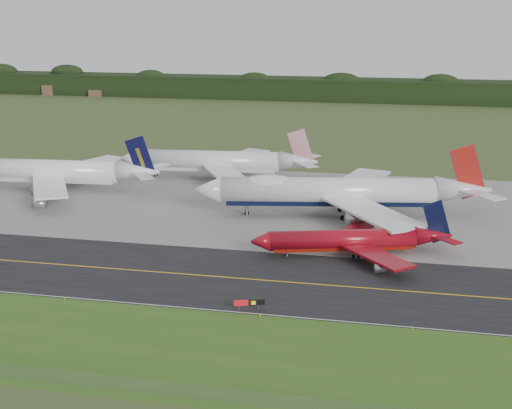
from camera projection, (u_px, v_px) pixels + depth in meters
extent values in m
plane|color=#334420|center=(257.00, 272.00, 140.17)|extent=(600.00, 600.00, 0.00)
cube|color=#30591A|center=(210.00, 353.00, 107.14)|extent=(400.00, 30.00, 0.01)
cube|color=black|center=(253.00, 279.00, 136.39)|extent=(400.00, 32.00, 0.02)
cube|color=gray|center=(296.00, 205.00, 188.29)|extent=(400.00, 78.00, 0.01)
cube|color=gold|center=(253.00, 279.00, 136.39)|extent=(400.00, 0.40, 0.00)
cube|color=silver|center=(234.00, 312.00, 121.76)|extent=(400.00, 0.25, 0.00)
plane|color=slate|center=(184.00, 391.00, 94.59)|extent=(320.00, 0.00, 320.00)
cylinder|color=slate|center=(184.00, 391.00, 94.59)|extent=(0.10, 0.10, 2.20)
cube|color=black|center=(357.00, 90.00, 398.04)|extent=(700.00, 24.00, 12.00)
cylinder|color=white|center=(328.00, 191.00, 176.34)|extent=(53.14, 15.90, 6.70)
cube|color=black|center=(327.00, 199.00, 176.92)|extent=(50.24, 13.79, 2.35)
cone|color=white|center=(208.00, 190.00, 177.16)|extent=(7.68, 7.76, 6.70)
cone|color=white|center=(463.00, 190.00, 175.29)|extent=(14.89, 9.05, 6.70)
ellipsoid|color=white|center=(268.00, 183.00, 176.26)|extent=(14.46, 8.02, 4.27)
cube|color=white|center=(372.00, 212.00, 162.01)|extent=(24.99, 29.91, 0.57)
cube|color=white|center=(358.00, 181.00, 190.79)|extent=(16.86, 31.31, 0.57)
cube|color=#A21C12|center=(468.00, 172.00, 174.05)|extent=(9.58, 2.23, 13.89)
cylinder|color=gray|center=(354.00, 219.00, 163.24)|extent=(4.10, 3.42, 2.81)
cylinder|color=gray|center=(343.00, 189.00, 190.77)|extent=(4.10, 3.42, 2.81)
cylinder|color=gray|center=(389.00, 237.00, 150.56)|extent=(4.10, 3.42, 2.81)
cylinder|color=gray|center=(360.00, 178.00, 203.11)|extent=(4.10, 3.42, 2.81)
cylinder|color=black|center=(247.00, 213.00, 178.47)|extent=(1.28, 0.75, 1.21)
cylinder|color=slate|center=(345.00, 211.00, 173.81)|extent=(1.09, 1.09, 4.48)
cylinder|color=black|center=(345.00, 218.00, 174.24)|extent=(1.29, 0.81, 1.21)
cylinder|color=slate|center=(343.00, 203.00, 180.91)|extent=(1.09, 1.09, 4.48)
cylinder|color=black|center=(343.00, 210.00, 181.35)|extent=(1.29, 0.81, 1.21)
cylinder|color=maroon|center=(342.00, 239.00, 149.10)|extent=(30.68, 12.61, 4.16)
cube|color=maroon|center=(342.00, 246.00, 149.46)|extent=(28.92, 11.18, 1.46)
cone|color=maroon|center=(260.00, 242.00, 147.80)|extent=(4.86, 5.07, 4.16)
cone|color=maroon|center=(433.00, 236.00, 150.47)|extent=(8.95, 6.27, 4.16)
cube|color=maroon|center=(377.00, 256.00, 141.46)|extent=(15.47, 16.53, 0.47)
cube|color=maroon|center=(358.00, 230.00, 157.92)|extent=(8.09, 17.77, 0.47)
cube|color=black|center=(437.00, 222.00, 149.68)|extent=(6.40, 2.16, 9.47)
cylinder|color=gray|center=(380.00, 268.00, 137.80)|extent=(2.67, 2.31, 1.75)
cylinder|color=gray|center=(353.00, 229.00, 162.13)|extent=(2.67, 2.31, 1.75)
cylinder|color=black|center=(287.00, 255.00, 149.03)|extent=(0.81, 0.53, 0.75)
cylinder|color=slate|center=(356.00, 253.00, 147.70)|extent=(0.72, 0.72, 2.15)
cylinder|color=black|center=(356.00, 256.00, 147.89)|extent=(0.82, 0.57, 0.75)
cylinder|color=slate|center=(351.00, 246.00, 152.10)|extent=(0.72, 0.72, 2.15)
cylinder|color=black|center=(351.00, 249.00, 152.29)|extent=(0.82, 0.57, 0.75)
cylinder|color=white|center=(41.00, 170.00, 202.40)|extent=(45.67, 9.48, 6.09)
cube|color=silver|center=(42.00, 177.00, 202.93)|extent=(43.29, 7.79, 2.13)
cone|color=white|center=(139.00, 172.00, 198.67)|extent=(12.39, 6.97, 6.09)
cube|color=white|center=(50.00, 186.00, 188.70)|extent=(20.40, 27.64, 0.54)
cube|color=white|center=(86.00, 165.00, 214.60)|extent=(17.24, 28.24, 0.54)
cube|color=black|center=(141.00, 157.00, 197.52)|extent=(8.54, 1.13, 12.30)
cylinder|color=gray|center=(38.00, 191.00, 190.16)|extent=(3.51, 2.80, 2.56)
cylinder|color=gray|center=(75.00, 170.00, 214.92)|extent=(3.51, 2.80, 2.56)
cylinder|color=gray|center=(39.00, 203.00, 178.21)|extent=(3.51, 2.80, 2.56)
cylinder|color=gray|center=(105.00, 162.00, 225.49)|extent=(3.51, 2.80, 2.56)
cylinder|color=slate|center=(50.00, 186.00, 199.74)|extent=(0.91, 0.91, 3.86)
cylinder|color=black|center=(50.00, 191.00, 200.11)|extent=(1.13, 0.63, 1.10)
cylinder|color=slate|center=(59.00, 181.00, 206.15)|extent=(0.91, 0.91, 3.86)
cylinder|color=black|center=(59.00, 185.00, 206.51)|extent=(1.13, 0.63, 1.10)
cylinder|color=silver|center=(208.00, 160.00, 215.67)|extent=(43.72, 9.31, 6.03)
cube|color=silver|center=(208.00, 167.00, 216.19)|extent=(41.44, 7.65, 2.11)
cone|color=silver|center=(130.00, 158.00, 218.71)|extent=(5.87, 6.42, 6.03)
cone|color=silver|center=(299.00, 161.00, 212.13)|extent=(11.88, 6.88, 6.03)
cube|color=silver|center=(226.00, 174.00, 203.12)|extent=(19.02, 25.50, 0.54)
cube|color=silver|center=(239.00, 156.00, 226.87)|extent=(16.09, 26.02, 0.54)
cube|color=#A20B1E|center=(301.00, 149.00, 211.00)|extent=(8.32, 1.11, 11.98)
cylinder|color=gray|center=(221.00, 184.00, 197.93)|extent=(3.47, 2.77, 2.53)
cylinder|color=gray|center=(241.00, 158.00, 233.04)|extent=(3.47, 2.77, 2.53)
cylinder|color=black|center=(156.00, 175.00, 219.07)|extent=(1.12, 0.57, 1.08)
cylinder|color=slate|center=(218.00, 175.00, 213.05)|extent=(0.91, 0.91, 3.80)
cylinder|color=black|center=(218.00, 180.00, 213.41)|extent=(1.12, 0.62, 1.08)
cylinder|color=slate|center=(222.00, 170.00, 219.39)|extent=(0.91, 0.91, 3.80)
cylinder|color=black|center=(222.00, 175.00, 219.75)|extent=(1.12, 0.62, 1.08)
cylinder|color=slate|center=(239.00, 308.00, 122.48)|extent=(0.13, 0.13, 0.78)
cylinder|color=slate|center=(258.00, 307.00, 122.80)|extent=(0.13, 0.13, 0.78)
cube|color=#A60C11|center=(241.00, 303.00, 122.28)|extent=(2.41, 0.93, 1.01)
cube|color=black|center=(253.00, 302.00, 122.48)|extent=(1.13, 0.53, 1.01)
cube|color=black|center=(261.00, 302.00, 122.61)|extent=(1.34, 0.60, 1.01)
cylinder|color=yellow|center=(65.00, 298.00, 126.84)|extent=(0.16, 0.16, 0.50)
cylinder|color=yellow|center=(260.00, 315.00, 119.83)|extent=(0.16, 0.16, 0.50)
cylinder|color=yellow|center=(413.00, 329.00, 114.88)|extent=(0.16, 0.16, 0.50)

